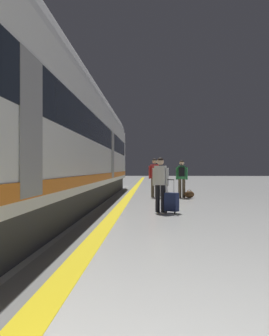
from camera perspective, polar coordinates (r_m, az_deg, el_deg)
safety_line_strip at (r=10.07m, az=-3.18°, el=-7.45°), size 0.36×80.00×0.01m
tactile_edge_band at (r=10.11m, az=-5.05°, el=-7.43°), size 0.62×80.00×0.01m
high_speed_train at (r=9.98m, az=-15.71°, el=6.86°), size 2.94×30.32×4.97m
passenger_near at (r=15.45m, az=7.82°, el=-1.21°), size 0.52×0.35×1.67m
duffel_bag_near at (r=15.43m, az=9.04°, el=-4.33°), size 0.44×0.26×0.36m
passenger_mid at (r=10.29m, az=4.30°, el=-2.05°), size 0.48×0.29×1.62m
suitcase_mid at (r=10.10m, az=6.17°, el=-5.59°), size 0.44×0.39×0.98m
passenger_far at (r=15.64m, az=3.35°, el=-1.11°), size 0.54×0.28×1.75m
suitcase_far at (r=15.36m, az=4.56°, el=-3.78°), size 0.42×0.31×0.94m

